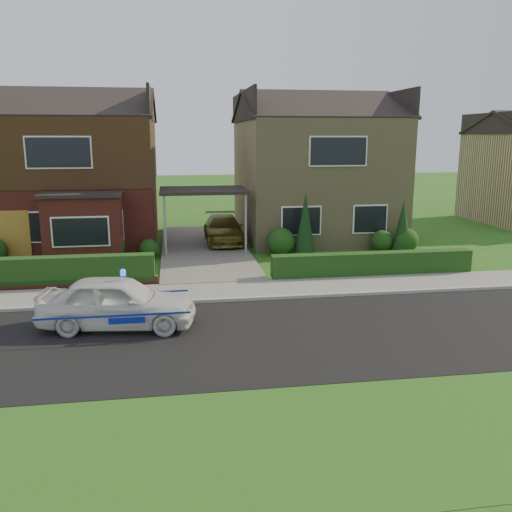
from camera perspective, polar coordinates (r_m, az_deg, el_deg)
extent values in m
plane|color=#204E14|center=(14.01, -2.64, -8.56)|extent=(120.00, 120.00, 0.00)
cube|color=black|center=(14.01, -2.64, -8.56)|extent=(60.00, 6.00, 0.02)
cube|color=#9E9993|center=(16.86, -3.78, -4.68)|extent=(60.00, 0.16, 0.12)
cube|color=slate|center=(17.87, -4.08, -3.73)|extent=(60.00, 2.00, 0.10)
cube|color=#204E14|center=(9.56, 0.85, -19.28)|extent=(60.00, 4.00, 0.01)
cube|color=#666059|center=(24.55, -5.45, 0.75)|extent=(3.80, 12.00, 0.12)
cube|color=maroon|center=(27.45, -18.26, 7.42)|extent=(7.20, 8.00, 5.80)
cube|color=white|center=(24.03, -23.24, 2.78)|extent=(1.80, 0.08, 1.30)
cube|color=white|center=(23.44, -15.72, 3.11)|extent=(1.60, 0.08, 1.30)
cube|color=white|center=(23.41, -20.07, 10.21)|extent=(2.60, 0.08, 1.30)
cube|color=black|center=(27.37, -18.46, 10.44)|extent=(7.26, 8.06, 2.90)
cube|color=maroon|center=(22.88, -17.69, 2.64)|extent=(3.00, 1.40, 2.70)
cube|color=black|center=(22.70, -17.93, 6.17)|extent=(3.20, 1.60, 0.14)
cube|color=tan|center=(28.03, 6.07, 8.06)|extent=(7.20, 8.00, 5.80)
cube|color=white|center=(23.93, 4.78, 3.72)|extent=(1.80, 0.08, 1.30)
cube|color=white|center=(24.87, 11.91, 3.83)|extent=(1.60, 0.08, 1.30)
cube|color=white|center=(24.09, 8.64, 10.85)|extent=(2.60, 0.08, 1.30)
cube|color=black|center=(24.16, -5.58, 6.90)|extent=(3.80, 3.00, 0.14)
cylinder|color=gray|center=(22.90, -9.55, 3.07)|extent=(0.10, 0.10, 2.70)
cylinder|color=gray|center=(23.11, -1.09, 3.32)|extent=(0.10, 0.10, 2.70)
cube|color=olive|center=(24.30, -25.15, 1.87)|extent=(2.20, 0.10, 2.10)
cube|color=maroon|center=(19.45, -21.71, -2.86)|extent=(7.70, 0.25, 0.36)
cube|color=#113410|center=(19.63, -21.58, -3.26)|extent=(7.50, 0.55, 0.90)
cube|color=#113410|center=(20.34, 12.12, -2.11)|extent=(7.50, 0.55, 0.80)
sphere|color=#113410|center=(22.88, -15.26, 1.03)|extent=(1.32, 1.32, 1.32)
sphere|color=#113410|center=(23.09, -11.21, 0.73)|extent=(0.84, 0.84, 0.84)
sphere|color=#113410|center=(23.29, 2.65, 1.51)|extent=(1.20, 1.20, 1.20)
sphere|color=#113410|center=(24.73, 13.11, 1.56)|extent=(0.96, 0.96, 0.96)
sphere|color=#113410|center=(24.84, 15.51, 1.62)|extent=(1.08, 1.08, 1.08)
cone|color=black|center=(23.20, 5.19, 3.18)|extent=(0.90, 0.90, 2.60)
cone|color=black|center=(24.66, 15.16, 2.88)|extent=(0.90, 0.90, 2.20)
imported|color=silver|center=(14.93, -14.36, -4.77)|extent=(2.19, 4.31, 1.41)
sphere|color=#193FF2|center=(14.70, -13.73, -1.83)|extent=(0.17, 0.17, 0.17)
cube|color=navy|center=(14.15, -14.66, -5.98)|extent=(3.80, 0.02, 0.05)
cube|color=navy|center=(15.74, -14.08, -4.07)|extent=(3.80, 0.01, 0.05)
ellipsoid|color=black|center=(14.92, -18.88, -3.95)|extent=(0.22, 0.17, 0.21)
sphere|color=white|center=(14.86, -18.86, -4.05)|extent=(0.11, 0.11, 0.11)
sphere|color=black|center=(14.86, -18.86, -3.45)|extent=(0.13, 0.13, 0.13)
cone|color=black|center=(14.86, -19.04, -3.21)|extent=(0.04, 0.04, 0.05)
cone|color=black|center=(14.84, -18.70, -3.20)|extent=(0.04, 0.04, 0.05)
imported|color=olive|center=(25.69, -3.42, 2.85)|extent=(1.75, 4.28, 1.24)
imported|color=gray|center=(19.80, -17.58, -1.58)|extent=(0.46, 0.33, 0.84)
imported|color=gray|center=(19.59, -11.88, -1.41)|extent=(0.58, 0.54, 0.83)
imported|color=gray|center=(19.60, -11.87, -1.57)|extent=(0.47, 0.47, 0.72)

